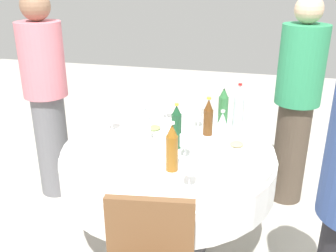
{
  "coord_description": "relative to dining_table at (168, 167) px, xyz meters",
  "views": [
    {
      "loc": [
        2.15,
        0.54,
        1.78
      ],
      "look_at": [
        0.0,
        0.0,
        0.88
      ],
      "focal_mm": 40.97,
      "sensor_mm": 36.0,
      "label": 1
    }
  ],
  "objects": [
    {
      "name": "dining_table",
      "position": [
        0.0,
        0.0,
        0.0
      ],
      "size": [
        1.37,
        1.37,
        0.74
      ],
      "color": "white",
      "rests_on": "ground_plane"
    },
    {
      "name": "wine_glass_right",
      "position": [
        -0.17,
        -0.45,
        0.26
      ],
      "size": [
        0.07,
        0.07,
        0.16
      ],
      "color": "white",
      "rests_on": "dining_table"
    },
    {
      "name": "plate_far",
      "position": [
        -0.08,
        0.43,
        0.16
      ],
      "size": [
        0.21,
        0.21,
        0.04
      ],
      "color": "white",
      "rests_on": "dining_table"
    },
    {
      "name": "spoon_west",
      "position": [
        0.42,
        -0.14,
        0.15
      ],
      "size": [
        0.13,
        0.15,
        0.0
      ],
      "primitive_type": "cube",
      "rotation": [
        0.0,
        0.0,
        2.28
      ],
      "color": "silver",
      "rests_on": "dining_table"
    },
    {
      "name": "wine_glass_inner",
      "position": [
        0.13,
        0.14,
        0.26
      ],
      "size": [
        0.06,
        0.06,
        0.15
      ],
      "color": "white",
      "rests_on": "dining_table"
    },
    {
      "name": "fork_south",
      "position": [
        0.21,
        0.43,
        0.15
      ],
      "size": [
        0.17,
        0.09,
        0.0
      ],
      "primitive_type": "cube",
      "rotation": [
        0.0,
        0.0,
        2.72
      ],
      "color": "silver",
      "rests_on": "dining_table"
    },
    {
      "name": "wine_glass_mid",
      "position": [
        -0.47,
        -0.13,
        0.26
      ],
      "size": [
        0.07,
        0.07,
        0.15
      ],
      "color": "white",
      "rests_on": "dining_table"
    },
    {
      "name": "bottle_clear_outer",
      "position": [
        -0.44,
        0.4,
        0.3
      ],
      "size": [
        0.07,
        0.07,
        0.32
      ],
      "color": "silver",
      "rests_on": "dining_table"
    },
    {
      "name": "bottle_dark_green_south",
      "position": [
        0.0,
        0.05,
        0.29
      ],
      "size": [
        0.06,
        0.06,
        0.29
      ],
      "color": "#194728",
      "rests_on": "dining_table"
    },
    {
      "name": "bottle_clear_rear",
      "position": [
        -0.02,
        -0.15,
        0.27
      ],
      "size": [
        0.07,
        0.07,
        0.25
      ],
      "color": "silver",
      "rests_on": "dining_table"
    },
    {
      "name": "bottle_green_right",
      "position": [
        -0.38,
        0.3,
        0.3
      ],
      "size": [
        0.07,
        0.07,
        0.31
      ],
      "color": "#2D6B38",
      "rests_on": "dining_table"
    },
    {
      "name": "bottle_brown_west",
      "position": [
        -0.25,
        0.22,
        0.27
      ],
      "size": [
        0.07,
        0.07,
        0.27
      ],
      "color": "#593314",
      "rests_on": "dining_table"
    },
    {
      "name": "wine_glass_outer",
      "position": [
        -0.35,
        0.13,
        0.27
      ],
      "size": [
        0.06,
        0.06,
        0.16
      ],
      "color": "white",
      "rests_on": "dining_table"
    },
    {
      "name": "bottle_amber_inner",
      "position": [
        0.3,
        0.1,
        0.28
      ],
      "size": [
        0.07,
        0.07,
        0.29
      ],
      "color": "#8C5619",
      "rests_on": "dining_table"
    },
    {
      "name": "person_near",
      "position": [
        -0.79,
        0.82,
        0.26
      ],
      "size": [
        0.34,
        0.34,
        1.63
      ],
      "rotation": [
        0.0,
        0.0,
        0.77
      ],
      "color": "#4C3F33",
      "rests_on": "ground_plane"
    },
    {
      "name": "folded_napkin",
      "position": [
        0.18,
        -0.03,
        0.16
      ],
      "size": [
        0.18,
        0.18,
        0.02
      ],
      "primitive_type": "cube",
      "rotation": [
        0.0,
        0.0,
        0.01
      ],
      "color": "white",
      "rests_on": "dining_table"
    },
    {
      "name": "bottle_clear_near",
      "position": [
        0.09,
        0.34,
        0.29
      ],
      "size": [
        0.06,
        0.06,
        0.31
      ],
      "color": "silver",
      "rests_on": "dining_table"
    },
    {
      "name": "ground_plane",
      "position": [
        0.0,
        0.0,
        -0.59
      ],
      "size": [
        10.0,
        10.0,
        0.0
      ],
      "primitive_type": "plane",
      "color": "#B7B2A8"
    },
    {
      "name": "wine_glass_rear",
      "position": [
        0.46,
        0.23,
        0.26
      ],
      "size": [
        0.07,
        0.07,
        0.16
      ],
      "color": "white",
      "rests_on": "dining_table"
    },
    {
      "name": "plate_left",
      "position": [
        0.17,
        -0.41,
        0.16
      ],
      "size": [
        0.24,
        0.24,
        0.02
      ],
      "color": "white",
      "rests_on": "dining_table"
    },
    {
      "name": "plate_mid",
      "position": [
        -0.22,
        -0.15,
        0.16
      ],
      "size": [
        0.21,
        0.21,
        0.04
      ],
      "color": "white",
      "rests_on": "dining_table"
    },
    {
      "name": "person_south",
      "position": [
        -0.43,
        -1.1,
        0.28
      ],
      "size": [
        0.34,
        0.34,
        1.66
      ],
      "rotation": [
        0.0,
        0.0,
        2.77
      ],
      "color": "slate",
      "rests_on": "ground_plane"
    }
  ]
}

